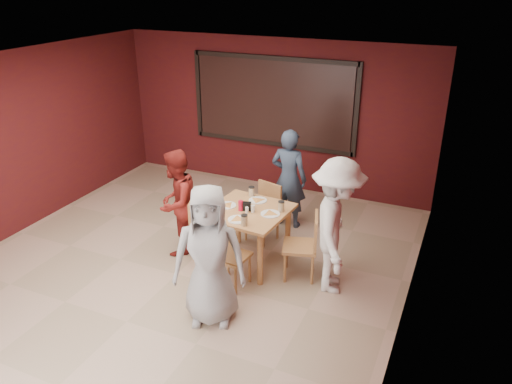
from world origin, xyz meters
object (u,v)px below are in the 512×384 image
at_px(diner_left, 177,203).
at_px(diner_right, 336,227).
at_px(diner_front, 209,256).
at_px(chair_back, 265,208).
at_px(diner_back, 289,179).
at_px(dining_table, 248,217).
at_px(chair_left, 202,224).
at_px(chair_right, 306,243).
at_px(chair_front, 228,255).

xyz_separation_m(diner_left, diner_right, (2.36, 0.01, 0.12)).
xyz_separation_m(diner_front, diner_left, (-1.21, 1.21, -0.08)).
relative_size(chair_back, diner_back, 0.55).
bearing_deg(diner_back, dining_table, 87.21).
xyz_separation_m(dining_table, diner_right, (1.29, -0.12, 0.18)).
bearing_deg(chair_left, diner_right, -0.39).
xyz_separation_m(chair_back, diner_back, (0.17, 0.57, 0.31)).
relative_size(chair_right, diner_left, 0.59).
height_order(diner_front, diner_left, diner_front).
bearing_deg(dining_table, diner_front, -84.38).
bearing_deg(diner_left, chair_front, 59.45).
distance_m(chair_left, diner_back, 1.66).
height_order(chair_front, diner_front, diner_front).
xyz_separation_m(chair_left, chair_right, (1.55, 0.08, 0.01)).
xyz_separation_m(chair_back, chair_left, (-0.63, -0.86, 0.01)).
relative_size(diner_back, diner_left, 1.04).
relative_size(dining_table, chair_front, 1.29).
relative_size(chair_left, diner_front, 0.52).
bearing_deg(diner_back, chair_right, 121.13).
height_order(chair_back, chair_right, chair_right).
height_order(chair_left, diner_right, diner_right).
xyz_separation_m(diner_back, diner_right, (1.18, -1.44, 0.09)).
relative_size(dining_table, diner_right, 0.63).
bearing_deg(chair_front, chair_right, 38.46).
bearing_deg(diner_back, diner_left, 52.61).
xyz_separation_m(chair_back, diner_front, (0.19, -2.09, 0.36)).
xyz_separation_m(chair_front, diner_back, (0.07, 2.01, 0.32)).
bearing_deg(chair_front, dining_table, 92.58).
xyz_separation_m(chair_front, chair_right, (0.83, 0.66, 0.03)).
bearing_deg(dining_table, chair_left, -171.09).
distance_m(chair_right, diner_front, 1.54).
height_order(chair_left, chair_right, chair_right).
bearing_deg(diner_front, diner_right, 24.89).
relative_size(chair_back, diner_right, 0.50).
bearing_deg(diner_left, dining_table, 93.17).
relative_size(chair_left, diner_right, 0.50).
height_order(dining_table, chair_back, dining_table).
height_order(dining_table, diner_right, diner_right).
distance_m(diner_back, diner_right, 1.86).
distance_m(dining_table, chair_right, 0.89).
bearing_deg(chair_left, chair_front, -38.98).
bearing_deg(diner_right, chair_right, 62.92).
bearing_deg(chair_left, diner_back, 60.89).
relative_size(chair_front, diner_left, 0.56).
bearing_deg(chair_front, chair_back, 93.72).
distance_m(dining_table, chair_back, 0.78).
bearing_deg(diner_front, chair_left, 101.84).
height_order(chair_front, diner_left, diner_left).
bearing_deg(dining_table, chair_right, -1.94).
distance_m(chair_back, diner_right, 1.65).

